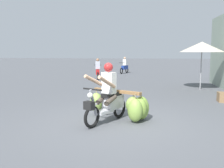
# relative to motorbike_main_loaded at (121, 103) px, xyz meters

# --- Properties ---
(ground_plane) EXTENTS (120.00, 120.00, 0.00)m
(ground_plane) POSITION_rel_motorbike_main_loaded_xyz_m (-0.11, -0.18, -0.49)
(ground_plane) COLOR #56595E
(motorbike_main_loaded) EXTENTS (1.80, 1.70, 1.58)m
(motorbike_main_loaded) POSITION_rel_motorbike_main_loaded_xyz_m (0.00, 0.00, 0.00)
(motorbike_main_loaded) COLOR black
(motorbike_main_loaded) RESTS_ON ground
(motorbike_distant_ahead_left) EXTENTS (0.71, 1.56, 1.40)m
(motorbike_distant_ahead_left) POSITION_rel_motorbike_main_loaded_xyz_m (-1.28, 14.87, 0.08)
(motorbike_distant_ahead_left) COLOR black
(motorbike_distant_ahead_left) RESTS_ON ground
(motorbike_distant_ahead_right) EXTENTS (0.57, 1.61, 1.40)m
(motorbike_distant_ahead_right) POSITION_rel_motorbike_main_loaded_xyz_m (-2.67, 10.15, 0.08)
(motorbike_distant_ahead_right) COLOR black
(motorbike_distant_ahead_right) RESTS_ON ground
(market_umbrella_near_shop) EXTENTS (2.09, 2.09, 2.33)m
(market_umbrella_near_shop) POSITION_rel_motorbike_main_loaded_xyz_m (3.23, 6.07, 1.59)
(market_umbrella_near_shop) COLOR #99999E
(market_umbrella_near_shop) RESTS_ON ground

